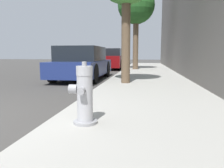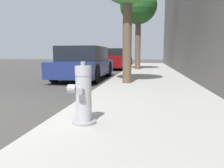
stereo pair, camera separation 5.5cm
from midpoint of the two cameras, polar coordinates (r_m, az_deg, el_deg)
sidewalk_slab at (r=2.81m, az=11.16°, el=-11.98°), size 2.83×40.00×0.12m
fire_hydrant at (r=2.80m, az=-6.99°, el=-3.02°), size 0.36×0.37×0.79m
parked_car_near at (r=8.86m, az=-7.06°, el=5.33°), size 1.70×4.06×1.30m
parked_car_mid at (r=15.13m, az=0.15°, el=6.53°), size 1.89×4.31×1.38m
parked_car_far at (r=20.75m, az=2.61°, el=6.93°), size 1.70×4.30×1.44m
street_tree_far at (r=13.52m, az=7.04°, el=19.50°), size 2.15×2.15×4.79m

